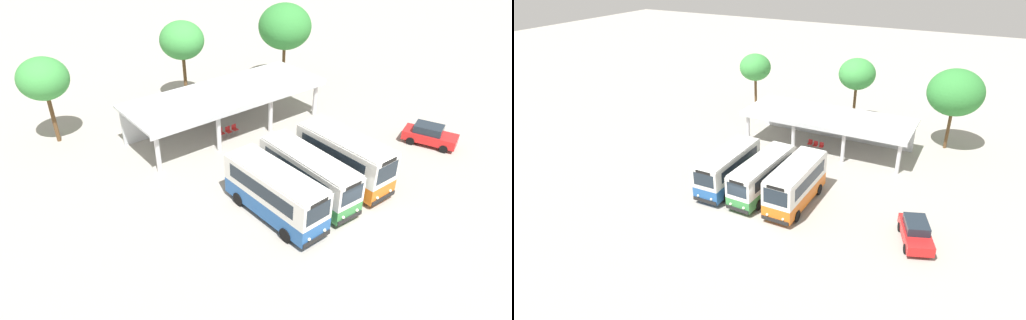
% 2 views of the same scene
% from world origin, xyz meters
% --- Properties ---
extents(ground_plane, '(180.00, 180.00, 0.00)m').
position_xyz_m(ground_plane, '(0.00, 0.00, 0.00)').
color(ground_plane, '#A39E93').
extents(city_bus_nearest_orange, '(2.43, 7.33, 3.25)m').
position_xyz_m(city_bus_nearest_orange, '(-3.48, 4.18, 1.80)').
color(city_bus_nearest_orange, black).
rests_on(city_bus_nearest_orange, ground).
extents(city_bus_second_in_row, '(2.44, 7.78, 3.07)m').
position_xyz_m(city_bus_second_in_row, '(-0.40, 4.50, 1.71)').
color(city_bus_second_in_row, black).
rests_on(city_bus_second_in_row, ground).
extents(city_bus_middle_cream, '(2.50, 7.17, 3.44)m').
position_xyz_m(city_bus_middle_cream, '(2.68, 4.24, 1.89)').
color(city_bus_middle_cream, black).
rests_on(city_bus_middle_cream, ground).
extents(parked_car_flank, '(3.08, 4.41, 1.62)m').
position_xyz_m(parked_car_flank, '(12.02, 3.55, 0.83)').
color(parked_car_flank, black).
rests_on(parked_car_flank, ground).
extents(terminal_canopy, '(16.70, 6.13, 3.40)m').
position_xyz_m(terminal_canopy, '(1.01, 16.23, 2.68)').
color(terminal_canopy, silver).
rests_on(terminal_canopy, ground).
extents(waiting_chair_end_by_column, '(0.46, 0.46, 0.86)m').
position_xyz_m(waiting_chair_end_by_column, '(-0.35, 14.58, 0.52)').
color(waiting_chair_end_by_column, slate).
rests_on(waiting_chair_end_by_column, ground).
extents(waiting_chair_second_from_end, '(0.46, 0.46, 0.86)m').
position_xyz_m(waiting_chair_second_from_end, '(0.28, 14.43, 0.52)').
color(waiting_chair_second_from_end, slate).
rests_on(waiting_chair_second_from_end, ground).
extents(waiting_chair_middle_seat, '(0.46, 0.46, 0.86)m').
position_xyz_m(waiting_chair_middle_seat, '(0.91, 14.44, 0.52)').
color(waiting_chair_middle_seat, slate).
rests_on(waiting_chair_middle_seat, ground).
extents(roadside_tree_behind_canopy, '(4.05, 4.05, 7.51)m').
position_xyz_m(roadside_tree_behind_canopy, '(1.45, 23.10, 5.76)').
color(roadside_tree_behind_canopy, brown).
rests_on(roadside_tree_behind_canopy, ground).
extents(roadside_tree_east_of_canopy, '(5.29, 5.29, 8.08)m').
position_xyz_m(roadside_tree_east_of_canopy, '(11.83, 20.83, 5.82)').
color(roadside_tree_east_of_canopy, brown).
rests_on(roadside_tree_east_of_canopy, ground).
extents(roadside_tree_west_of_canopy, '(3.78, 3.78, 6.89)m').
position_xyz_m(roadside_tree_west_of_canopy, '(-10.93, 22.27, 5.25)').
color(roadside_tree_west_of_canopy, brown).
rests_on(roadside_tree_west_of_canopy, ground).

